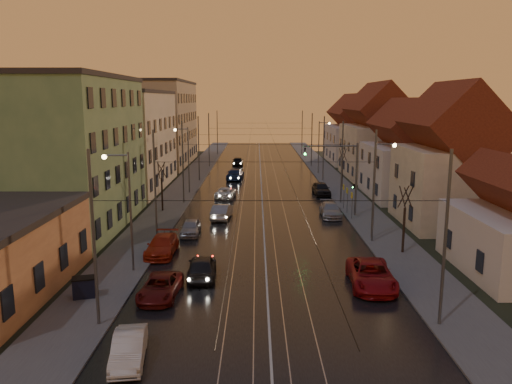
{
  "coord_description": "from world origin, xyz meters",
  "views": [
    {
      "loc": [
        -0.63,
        -29.52,
        11.33
      ],
      "look_at": [
        -0.69,
        19.19,
        2.21
      ],
      "focal_mm": 35.0,
      "sensor_mm": 36.0,
      "label": 1
    }
  ],
  "objects_px": {
    "street_lamp_3": "(321,142)",
    "parked_left_1": "(160,287)",
    "driving_car_0": "(202,266)",
    "parked_left_2": "(162,245)",
    "street_lamp_0": "(125,200)",
    "parked_left_0": "(129,348)",
    "driving_car_3": "(235,174)",
    "parked_left_3": "(191,227)",
    "parked_right_1": "(331,210)",
    "parked_right_2": "(321,189)",
    "traffic_light_mast": "(346,170)",
    "driving_car_1": "(222,212)",
    "parked_right_0": "(371,275)",
    "dumpster": "(84,288)",
    "driving_car_4": "(238,161)",
    "street_lamp_2": "(186,153)",
    "street_lamp_1": "(378,180)",
    "driving_car_2": "(226,193)"
  },
  "relations": [
    {
      "from": "driving_car_4",
      "to": "parked_left_1",
      "type": "distance_m",
      "value": 57.91
    },
    {
      "from": "street_lamp_3",
      "to": "driving_car_3",
      "type": "height_order",
      "value": "street_lamp_3"
    },
    {
      "from": "street_lamp_1",
      "to": "parked_left_0",
      "type": "xyz_separation_m",
      "value": [
        -15.3,
        -19.44,
        -4.26
      ]
    },
    {
      "from": "parked_left_0",
      "to": "driving_car_3",
      "type": "bearing_deg",
      "value": 79.34
    },
    {
      "from": "parked_left_3",
      "to": "street_lamp_2",
      "type": "bearing_deg",
      "value": 98.03
    },
    {
      "from": "street_lamp_0",
      "to": "parked_right_1",
      "type": "distance_m",
      "value": 22.73
    },
    {
      "from": "traffic_light_mast",
      "to": "driving_car_1",
      "type": "xyz_separation_m",
      "value": [
        -11.95,
        -1.05,
        -3.87
      ]
    },
    {
      "from": "traffic_light_mast",
      "to": "parked_left_3",
      "type": "bearing_deg",
      "value": -154.54
    },
    {
      "from": "street_lamp_3",
      "to": "driving_car_1",
      "type": "bearing_deg",
      "value": -114.21
    },
    {
      "from": "parked_right_1",
      "to": "parked_left_3",
      "type": "bearing_deg",
      "value": -151.14
    },
    {
      "from": "parked_right_1",
      "to": "parked_left_2",
      "type": "bearing_deg",
      "value": -138.2
    },
    {
      "from": "street_lamp_1",
      "to": "parked_left_2",
      "type": "height_order",
      "value": "street_lamp_1"
    },
    {
      "from": "street_lamp_2",
      "to": "driving_car_3",
      "type": "relative_size",
      "value": 1.46
    },
    {
      "from": "parked_left_0",
      "to": "parked_left_3",
      "type": "bearing_deg",
      "value": 82.25
    },
    {
      "from": "driving_car_4",
      "to": "driving_car_0",
      "type": "bearing_deg",
      "value": 88.96
    },
    {
      "from": "driving_car_4",
      "to": "parked_right_1",
      "type": "distance_m",
      "value": 39.16
    },
    {
      "from": "street_lamp_2",
      "to": "street_lamp_1",
      "type": "bearing_deg",
      "value": -47.68
    },
    {
      "from": "driving_car_2",
      "to": "parked_right_0",
      "type": "distance_m",
      "value": 29.71
    },
    {
      "from": "parked_left_1",
      "to": "parked_right_1",
      "type": "xyz_separation_m",
      "value": [
        12.79,
        20.12,
        0.06
      ]
    },
    {
      "from": "driving_car_3",
      "to": "dumpster",
      "type": "distance_m",
      "value": 43.54
    },
    {
      "from": "parked_left_2",
      "to": "street_lamp_3",
      "type": "bearing_deg",
      "value": 68.14
    },
    {
      "from": "driving_car_1",
      "to": "driving_car_4",
      "type": "height_order",
      "value": "driving_car_4"
    },
    {
      "from": "parked_left_3",
      "to": "parked_right_1",
      "type": "relative_size",
      "value": 0.82
    },
    {
      "from": "parked_left_2",
      "to": "parked_right_1",
      "type": "xyz_separation_m",
      "value": [
        14.19,
        12.09,
        -0.02
      ]
    },
    {
      "from": "driving_car_1",
      "to": "parked_left_0",
      "type": "height_order",
      "value": "driving_car_1"
    },
    {
      "from": "parked_right_0",
      "to": "dumpster",
      "type": "bearing_deg",
      "value": -170.0
    },
    {
      "from": "street_lamp_0",
      "to": "driving_car_2",
      "type": "xyz_separation_m",
      "value": [
        4.88,
        25.21,
        -4.25
      ]
    },
    {
      "from": "street_lamp_0",
      "to": "driving_car_0",
      "type": "xyz_separation_m",
      "value": [
        4.96,
        -1.0,
        -4.13
      ]
    },
    {
      "from": "street_lamp_0",
      "to": "dumpster",
      "type": "bearing_deg",
      "value": -107.15
    },
    {
      "from": "street_lamp_2",
      "to": "driving_car_1",
      "type": "bearing_deg",
      "value": -68.49
    },
    {
      "from": "parked_left_0",
      "to": "parked_right_2",
      "type": "height_order",
      "value": "parked_right_2"
    },
    {
      "from": "street_lamp_3",
      "to": "parked_left_1",
      "type": "height_order",
      "value": "street_lamp_3"
    },
    {
      "from": "parked_left_2",
      "to": "parked_right_2",
      "type": "distance_m",
      "value": 27.52
    },
    {
      "from": "driving_car_2",
      "to": "parked_left_3",
      "type": "xyz_separation_m",
      "value": [
        -1.98,
        -15.97,
        0.02
      ]
    },
    {
      "from": "street_lamp_2",
      "to": "parked_right_2",
      "type": "height_order",
      "value": "street_lamp_2"
    },
    {
      "from": "driving_car_0",
      "to": "parked_left_2",
      "type": "bearing_deg",
      "value": -57.16
    },
    {
      "from": "traffic_light_mast",
      "to": "driving_car_0",
      "type": "xyz_separation_m",
      "value": [
        -12.13,
        -16.99,
        -3.85
      ]
    },
    {
      "from": "parked_right_0",
      "to": "driving_car_1",
      "type": "bearing_deg",
      "value": 123.81
    },
    {
      "from": "street_lamp_0",
      "to": "street_lamp_1",
      "type": "relative_size",
      "value": 1.0
    },
    {
      "from": "traffic_light_mast",
      "to": "driving_car_1",
      "type": "distance_m",
      "value": 12.61
    },
    {
      "from": "street_lamp_3",
      "to": "parked_left_2",
      "type": "relative_size",
      "value": 1.65
    },
    {
      "from": "parked_left_2",
      "to": "dumpster",
      "type": "distance_m",
      "value": 8.85
    },
    {
      "from": "parked_left_0",
      "to": "dumpster",
      "type": "xyz_separation_m",
      "value": [
        -4.31,
        6.89,
        0.07
      ]
    },
    {
      "from": "driving_car_2",
      "to": "parked_right_1",
      "type": "height_order",
      "value": "parked_right_1"
    },
    {
      "from": "parked_left_1",
      "to": "parked_right_0",
      "type": "height_order",
      "value": "parked_right_0"
    },
    {
      "from": "street_lamp_0",
      "to": "parked_right_2",
      "type": "relative_size",
      "value": 1.79
    },
    {
      "from": "parked_left_1",
      "to": "parked_right_0",
      "type": "relative_size",
      "value": 0.8
    },
    {
      "from": "driving_car_1",
      "to": "parked_left_0",
      "type": "distance_m",
      "value": 26.48
    },
    {
      "from": "street_lamp_1",
      "to": "driving_car_2",
      "type": "distance_m",
      "value": 22.18
    },
    {
      "from": "driving_car_2",
      "to": "parked_right_2",
      "type": "distance_m",
      "value": 11.47
    }
  ]
}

